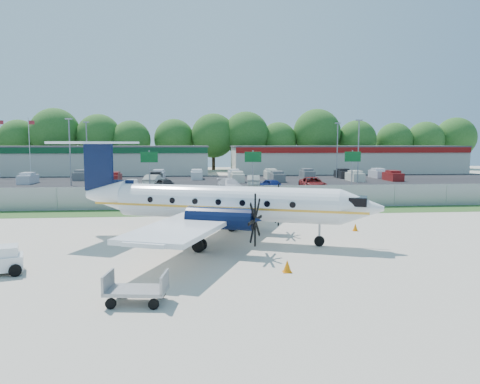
{
  "coord_description": "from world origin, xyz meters",
  "views": [
    {
      "loc": [
        -3.12,
        -27.0,
        5.78
      ],
      "look_at": [
        0.0,
        6.0,
        2.3
      ],
      "focal_mm": 35.0,
      "sensor_mm": 36.0,
      "label": 1
    }
  ],
  "objects": [
    {
      "name": "parked_car_e",
      "position": [
        10.98,
        28.4,
        0.0
      ],
      "size": [
        3.18,
        6.14,
        1.65
      ],
      "primitive_type": "imported",
      "rotation": [
        0.0,
        0.0,
        -0.08
      ],
      "color": "maroon",
      "rests_on": "ground"
    },
    {
      "name": "light_pole_ne",
      "position": [
        20.0,
        38.0,
        5.23
      ],
      "size": [
        0.9,
        0.35,
        9.09
      ],
      "color": "gray",
      "rests_on": "ground"
    },
    {
      "name": "road_car_mid",
      "position": [
        4.08,
        21.3,
        0.0
      ],
      "size": [
        5.27,
        3.14,
        1.37
      ],
      "primitive_type": "imported",
      "rotation": [
        0.0,
        0.0,
        -1.75
      ],
      "color": "silver",
      "rests_on": "ground"
    },
    {
      "name": "parked_car_a",
      "position": [
        -10.6,
        28.56,
        0.0
      ],
      "size": [
        2.59,
        5.13,
        1.68
      ],
      "primitive_type": "imported",
      "rotation": [
        0.0,
        0.0,
        0.13
      ],
      "color": "silver",
      "rests_on": "ground"
    },
    {
      "name": "far_parking_rows",
      "position": [
        0.0,
        45.0,
        0.0
      ],
      "size": [
        56.0,
        10.0,
        1.6
      ],
      "primitive_type": null,
      "color": "gray",
      "rests_on": "ground"
    },
    {
      "name": "light_pole_sw",
      "position": [
        -20.0,
        48.0,
        5.23
      ],
      "size": [
        0.9,
        0.35,
        9.09
      ],
      "color": "gray",
      "rests_on": "ground"
    },
    {
      "name": "parked_car_d",
      "position": [
        6.08,
        28.41,
        0.0
      ],
      "size": [
        2.99,
        4.6,
        1.46
      ],
      "primitive_type": "imported",
      "rotation": [
        0.0,
        0.0,
        0.32
      ],
      "color": "navy",
      "rests_on": "ground"
    },
    {
      "name": "ground",
      "position": [
        0.0,
        0.0,
        0.0
      ],
      "size": [
        170.0,
        170.0,
        0.0
      ],
      "primitive_type": "plane",
      "color": "beige",
      "rests_on": "ground"
    },
    {
      "name": "flagpole_east",
      "position": [
        -30.92,
        55.0,
        5.64
      ],
      "size": [
        1.06,
        0.12,
        10.0
      ],
      "color": "white",
      "rests_on": "ground"
    },
    {
      "name": "cone_starboard_wing",
      "position": [
        -0.33,
        13.94,
        0.22
      ],
      "size": [
        0.33,
        0.33,
        0.46
      ],
      "color": "orange",
      "rests_on": "ground"
    },
    {
      "name": "grass_verge",
      "position": [
        0.0,
        12.0,
        0.01
      ],
      "size": [
        170.0,
        4.0,
        0.02
      ],
      "primitive_type": "cube",
      "color": "#2D561E",
      "rests_on": "ground"
    },
    {
      "name": "building_west",
      "position": [
        -24.0,
        61.98,
        2.63
      ],
      "size": [
        46.4,
        12.4,
        5.24
      ],
      "color": "beige",
      "rests_on": "ground"
    },
    {
      "name": "baggage_cart_far",
      "position": [
        -5.31,
        -10.33,
        0.53
      ],
      "size": [
        2.31,
        1.57,
        1.14
      ],
      "color": "gray",
      "rests_on": "ground"
    },
    {
      "name": "parked_car_f",
      "position": [
        -8.76,
        35.89,
        0.0
      ],
      "size": [
        2.55,
        5.09,
        1.6
      ],
      "primitive_type": "imported",
      "rotation": [
        0.0,
        0.0,
        2.96
      ],
      "color": "beige",
      "rests_on": "ground"
    },
    {
      "name": "parked_car_c",
      "position": [
        0.92,
        28.28,
        0.0
      ],
      "size": [
        3.33,
        5.61,
        1.52
      ],
      "primitive_type": "imported",
      "rotation": [
        0.0,
        0.0,
        0.24
      ],
      "color": "silver",
      "rests_on": "ground"
    },
    {
      "name": "cone_nose",
      "position": [
        7.33,
        2.59,
        0.24
      ],
      "size": [
        0.36,
        0.36,
        0.51
      ],
      "color": "orange",
      "rests_on": "ground"
    },
    {
      "name": "access_road",
      "position": [
        0.0,
        19.0,
        0.01
      ],
      "size": [
        170.0,
        8.0,
        0.02
      ],
      "primitive_type": "cube",
      "color": "black",
      "rests_on": "ground"
    },
    {
      "name": "sign_right",
      "position": [
        14.0,
        22.91,
        3.61
      ],
      "size": [
        1.8,
        0.26,
        5.0
      ],
      "color": "gray",
      "rests_on": "ground"
    },
    {
      "name": "aircraft",
      "position": [
        -1.75,
        0.42,
        2.27
      ],
      "size": [
        19.05,
        18.52,
        5.88
      ],
      "color": "white",
      "rests_on": "ground"
    },
    {
      "name": "tree_line",
      "position": [
        0.0,
        74.0,
        0.0
      ],
      "size": [
        112.0,
        6.0,
        14.0
      ],
      "primitive_type": null,
      "color": "#255A1A",
      "rests_on": "ground"
    },
    {
      "name": "parked_car_g",
      "position": [
        4.49,
        34.46,
        0.0
      ],
      "size": [
        2.14,
        4.79,
        1.53
      ],
      "primitive_type": "imported",
      "rotation": [
        0.0,
        0.0,
        3.02
      ],
      "color": "beige",
      "rests_on": "ground"
    },
    {
      "name": "baggage_cart_near",
      "position": [
        -4.82,
        -0.77,
        0.46
      ],
      "size": [
        2.14,
        1.63,
        1.0
      ],
      "color": "gray",
      "rests_on": "ground"
    },
    {
      "name": "parked_car_b",
      "position": [
        -6.77,
        29.9,
        0.0
      ],
      "size": [
        3.38,
        4.78,
        1.51
      ],
      "primitive_type": "imported",
      "rotation": [
        0.0,
        0.0,
        0.4
      ],
      "color": "black",
      "rests_on": "ground"
    },
    {
      "name": "light_pole_nw",
      "position": [
        -20.0,
        38.0,
        5.23
      ],
      "size": [
        0.9,
        0.35,
        9.09
      ],
      "color": "gray",
      "rests_on": "ground"
    },
    {
      "name": "road_car_west",
      "position": [
        -20.26,
        18.28,
        0.0
      ],
      "size": [
        5.05,
        2.14,
        1.45
      ],
      "primitive_type": "imported",
      "rotation": [
        0.0,
        0.0,
        1.55
      ],
      "color": "silver",
      "rests_on": "ground"
    },
    {
      "name": "perimeter_fence",
      "position": [
        0.0,
        14.0,
        1.0
      ],
      "size": [
        120.0,
        0.06,
        1.99
      ],
      "color": "gray",
      "rests_on": "ground"
    },
    {
      "name": "sign_left",
      "position": [
        -8.0,
        22.91,
        3.61
      ],
      "size": [
        1.8,
        0.26,
        5.0
      ],
      "color": "gray",
      "rests_on": "ground"
    },
    {
      "name": "light_pole_se",
      "position": [
        20.0,
        48.0,
        5.23
      ],
      "size": [
        0.9,
        0.35,
        9.09
      ],
      "color": "gray",
      "rests_on": "ground"
    },
    {
      "name": "building_east",
      "position": [
        26.0,
        61.98,
        2.63
      ],
      "size": [
        44.4,
        12.4,
        5.24
      ],
      "color": "beige",
      "rests_on": "ground"
    },
    {
      "name": "parking_lot",
      "position": [
        0.0,
        40.0,
        0.01
      ],
      "size": [
        170.0,
        32.0,
        0.02
      ],
      "primitive_type": "cube",
      "color": "black",
      "rests_on": "ground"
    },
    {
      "name": "sign_mid",
      "position": [
        3.0,
        22.91,
        3.61
      ],
      "size": [
        1.8,
        0.26,
        5.0
      ],
      "color": "gray",
      "rests_on": "ground"
    },
    {
      "name": "cone_port_wing",
      "position": [
        0.92,
        -6.78,
        0.27
      ],
      "size": [
        0.41,
        0.41,
        0.58
      ],
      "color": "orange",
      "rests_on": "ground"
    }
  ]
}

